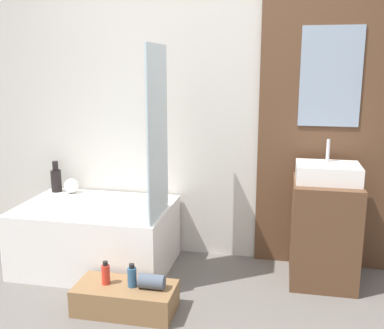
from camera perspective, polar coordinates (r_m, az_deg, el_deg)
name	(u,v)px	position (r m, az deg, el deg)	size (l,w,h in m)	color
wall_tiled_back	(203,93)	(3.49, 1.43, 9.05)	(4.20, 0.06, 2.60)	beige
wall_wood_accent	(329,94)	(3.40, 17.03, 8.51)	(0.99, 0.04, 2.60)	brown
bathtub	(97,236)	(3.52, -11.99, -8.83)	(1.12, 0.77, 0.49)	white
glass_shower_screen	(158,133)	(3.01, -4.39, 4.01)	(0.01, 0.47, 1.16)	silver
wooden_step_bench	(126,298)	(2.96, -8.43, -16.44)	(0.63, 0.30, 0.17)	olive
vanity_cabinet	(324,231)	(3.33, 16.40, -8.16)	(0.45, 0.50, 0.73)	brown
sink	(328,173)	(3.21, 16.86, -1.00)	(0.43, 0.32, 0.28)	white
vase_tall_dark	(56,179)	(3.87, -16.87, -1.79)	(0.09, 0.09, 0.26)	black
vase_round_light	(71,186)	(3.80, -15.06, -2.63)	(0.12, 0.12, 0.12)	silver
bottle_soap_primary	(106,274)	(2.93, -10.90, -13.47)	(0.05, 0.05, 0.15)	red
bottle_soap_secondary	(132,276)	(2.87, -7.63, -13.91)	(0.06, 0.06, 0.15)	#2D567A
towel_roll	(152,282)	(2.85, -5.15, -14.59)	(0.09, 0.09, 0.16)	#4C5666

